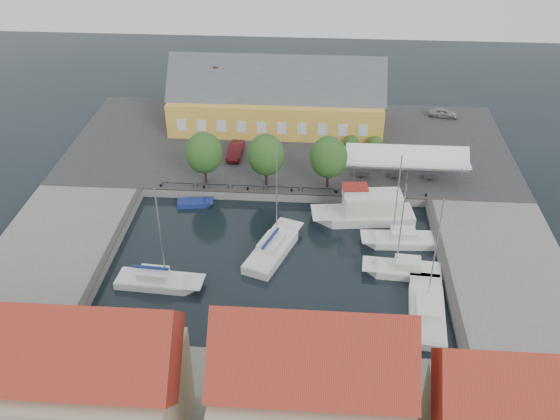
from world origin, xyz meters
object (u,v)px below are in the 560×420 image
center_sailboat (273,250)px  launch_sw (133,335)px  car_silver (443,113)px  trawler (367,212)px  warehouse (272,101)px  west_boat_d (158,282)px  tent_canopy (407,159)px  launch_nw (194,204)px  east_boat_c (427,313)px  east_boat_b (404,271)px  car_red (236,150)px  east_boat_a (399,241)px

center_sailboat → launch_sw: bearing=-130.9°
car_silver → trawler: size_ratio=0.35×
warehouse → trawler: bearing=-60.8°
west_boat_d → launch_sw: bearing=-94.3°
center_sailboat → tent_canopy: bearing=44.6°
trawler → launch_nw: (-19.13, 1.62, -0.93)m
trawler → east_boat_c: east_boat_c is taller
east_boat_b → tent_canopy: bearing=84.6°
center_sailboat → east_boat_b: center_sailboat is taller
warehouse → center_sailboat: 28.37m
warehouse → car_silver: (23.64, 3.94, -2.75)m
tent_canopy → launch_sw: bearing=-133.4°
tent_canopy → east_boat_b: size_ratio=1.35×
car_silver → launch_nw: bearing=138.6°
center_sailboat → trawler: 11.74m
east_boat_c → launch_sw: bearing=-170.1°
launch_sw → launch_nw: bearing=86.3°
trawler → launch_sw: (-20.47, -19.24, -0.93)m
tent_canopy → car_silver: bearing=68.4°
tent_canopy → trawler: trawler is taller
tent_canopy → launch_nw: 24.79m
car_red → west_boat_d: bearing=-97.9°
center_sailboat → east_boat_b: 12.96m
east_boat_b → east_boat_a: bearing=89.6°
trawler → launch_sw: 28.11m
east_boat_c → center_sailboat: bearing=150.2°
east_boat_b → launch_sw: size_ratio=1.93×
east_boat_b → east_boat_c: 5.97m
trawler → west_boat_d: size_ratio=1.02×
east_boat_c → tent_canopy: bearing=89.7°
car_red → west_boat_d: size_ratio=0.43×
launch_sw → car_red: bearing=81.3°
launch_nw → east_boat_b: bearing=-25.6°
car_silver → car_red: (-27.46, -13.55, 0.11)m
launch_nw → warehouse: bearing=69.8°
east_boat_b → car_red: bearing=132.3°
car_silver → launch_nw: size_ratio=0.94×
warehouse → east_boat_b: bearing=-63.6°
car_red → east_boat_a: size_ratio=0.44×
east_boat_b → center_sailboat: bearing=169.6°
warehouse → east_boat_c: bearing=-65.5°
west_boat_d → east_boat_a: bearing=19.6°
east_boat_a → launch_sw: size_ratio=1.99×
car_red → launch_nw: bearing=-106.7°
west_boat_d → warehouse: bearing=76.5°
car_silver → east_boat_b: size_ratio=0.38×
warehouse → trawler: warehouse is taller
tent_canopy → trawler: bearing=-122.4°
center_sailboat → west_boat_d: bearing=-151.2°
car_silver → launch_sw: size_ratio=0.74×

